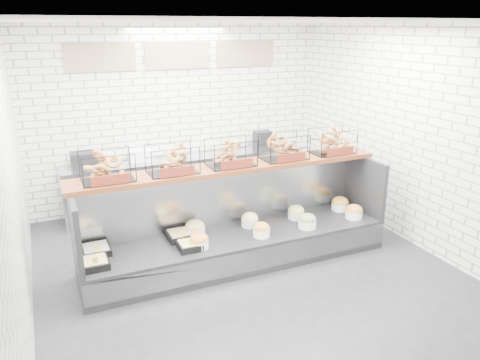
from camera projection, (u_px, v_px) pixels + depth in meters
name	position (u px, v px, depth m)	size (l,w,h in m)	color
ground	(247.00, 271.00, 5.92)	(5.50, 5.50, 0.00)	black
room_shell	(228.00, 102.00, 5.79)	(5.02, 5.51, 3.01)	white
display_case	(237.00, 237.00, 6.12)	(4.00, 0.90, 1.20)	black
bagel_shelf	(231.00, 155.00, 5.93)	(4.10, 0.50, 0.40)	#49200F
prep_counter	(187.00, 181.00, 7.88)	(4.00, 0.60, 1.20)	#93969B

